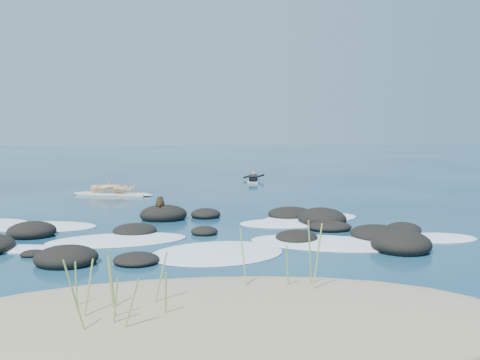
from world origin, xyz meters
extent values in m
plane|color=#0A2642|center=(0.00, 0.00, 0.00)|extent=(160.00, 160.00, 0.00)
ellipsoid|color=#9E8966|center=(0.00, -8.20, 0.00)|extent=(9.00, 4.40, 0.60)
cylinder|color=#8BAC53|center=(-1.43, -8.16, 0.56)|extent=(0.11, 0.11, 0.87)
cylinder|color=#8BAC53|center=(1.25, -7.29, 0.52)|extent=(0.08, 0.12, 0.80)
cylinder|color=#8BAC53|center=(-1.35, -8.62, 0.67)|extent=(0.07, 0.28, 1.08)
cylinder|color=#8BAC53|center=(-1.94, -7.97, 0.51)|extent=(0.03, 0.07, 0.79)
cylinder|color=#8BAC53|center=(-1.30, -8.77, 0.50)|extent=(0.12, 0.09, 0.75)
cylinder|color=#8BAC53|center=(-1.75, -8.99, 0.67)|extent=(0.25, 0.21, 1.06)
cylinder|color=#8BAC53|center=(-1.70, -8.40, 0.57)|extent=(0.15, 0.22, 0.89)
cylinder|color=#8BAC53|center=(-1.09, -8.94, 0.52)|extent=(0.24, 0.09, 0.78)
cylinder|color=#8BAC53|center=(1.63, -7.23, 0.72)|extent=(0.15, 0.20, 1.18)
cylinder|color=#8BAC53|center=(-0.66, -8.54, 0.50)|extent=(0.05, 0.18, 0.76)
cylinder|color=#8BAC53|center=(0.55, -7.18, 0.65)|extent=(0.13, 0.22, 1.04)
cylinder|color=#8BAC53|center=(1.68, -7.49, 0.70)|extent=(0.22, 0.19, 1.15)
cylinder|color=#8BAC53|center=(-0.76, -8.00, 0.57)|extent=(0.24, 0.06, 0.88)
ellipsoid|color=black|center=(3.63, -1.37, 0.08)|extent=(1.26, 1.04, 0.31)
ellipsoid|color=black|center=(0.32, 1.19, 0.09)|extent=(1.05, 1.20, 0.36)
ellipsoid|color=black|center=(-3.68, -3.66, 0.04)|extent=(0.62, 0.54, 0.18)
ellipsoid|color=black|center=(-4.33, -1.36, 0.13)|extent=(1.61, 1.59, 0.50)
ellipsoid|color=black|center=(-1.39, -4.51, 0.06)|extent=(1.10, 1.15, 0.26)
ellipsoid|color=black|center=(4.57, -2.61, 0.10)|extent=(1.46, 1.72, 0.41)
ellipsoid|color=black|center=(-1.69, -1.28, 0.08)|extent=(1.18, 1.37, 0.32)
ellipsoid|color=black|center=(-1.00, 0.87, 0.15)|extent=(1.62, 1.43, 0.60)
ellipsoid|color=black|center=(3.31, -0.61, 0.05)|extent=(0.69, 0.71, 0.21)
ellipsoid|color=black|center=(-2.82, -4.43, 0.12)|extent=(1.46, 1.41, 0.50)
ellipsoid|color=black|center=(0.16, -1.59, 0.07)|extent=(0.73, 0.79, 0.27)
ellipsoid|color=black|center=(3.67, -0.41, 0.15)|extent=(1.49, 1.73, 0.62)
ellipsoid|color=black|center=(2.42, -2.65, 0.08)|extent=(1.33, 1.50, 0.31)
ellipsoid|color=black|center=(4.57, -3.99, 0.15)|extent=(1.75, 1.86, 0.61)
ellipsoid|color=black|center=(2.99, 0.90, 0.10)|extent=(1.98, 2.08, 0.41)
ellipsoid|color=black|center=(5.44, -2.09, 0.10)|extent=(0.98, 0.93, 0.40)
ellipsoid|color=white|center=(0.35, -3.87, 0.01)|extent=(3.70, 3.26, 0.12)
ellipsoid|color=white|center=(-2.04, -2.20, 0.01)|extent=(3.72, 2.33, 0.12)
ellipsoid|color=white|center=(6.02, -2.84, 0.01)|extent=(2.08, 1.36, 0.12)
ellipsoid|color=white|center=(2.55, -0.32, 0.01)|extent=(2.65, 1.64, 0.12)
ellipsoid|color=white|center=(-4.16, -2.98, 0.01)|extent=(3.45, 1.51, 0.12)
ellipsoid|color=white|center=(3.56, 0.52, 0.01)|extent=(3.66, 2.86, 0.12)
ellipsoid|color=white|center=(-4.39, -0.08, 0.01)|extent=(3.33, 2.14, 0.12)
ellipsoid|color=white|center=(3.03, -3.11, 0.01)|extent=(4.16, 3.16, 0.12)
ellipsoid|color=white|center=(-1.11, 1.11, 0.01)|extent=(1.10, 0.90, 0.12)
cube|color=#F6ECC4|center=(-3.33, 7.17, 0.05)|extent=(2.98, 1.43, 0.10)
ellipsoid|color=#F6ECC4|center=(-1.92, 6.75, 0.05)|extent=(0.66, 0.49, 0.11)
ellipsoid|color=#F6ECC4|center=(-4.73, 7.59, 0.05)|extent=(0.66, 0.49, 0.11)
imported|color=tan|center=(-3.33, 7.17, 1.06)|extent=(0.64, 0.80, 1.91)
cube|color=silver|center=(3.38, 12.47, 0.05)|extent=(0.92, 2.44, 0.09)
ellipsoid|color=silver|center=(3.57, 13.64, 0.05)|extent=(0.37, 0.56, 0.09)
cube|color=black|center=(3.38, 12.47, 0.22)|extent=(0.67, 1.51, 0.24)
sphere|color=#AF725C|center=(3.52, 13.30, 0.35)|extent=(0.29, 0.29, 0.25)
cylinder|color=black|center=(3.24, 13.51, 0.21)|extent=(0.60, 0.23, 0.27)
cylinder|color=black|center=(3.84, 13.41, 0.21)|extent=(0.56, 0.40, 0.27)
cube|color=black|center=(3.25, 11.66, 0.17)|extent=(0.46, 0.65, 0.15)
cylinder|color=black|center=(-1.11, 1.01, 0.46)|extent=(0.27, 0.54, 0.26)
sphere|color=black|center=(-1.11, 1.25, 0.46)|extent=(0.28, 0.28, 0.27)
sphere|color=black|center=(-1.11, 0.76, 0.46)|extent=(0.25, 0.25, 0.25)
sphere|color=black|center=(-1.11, 1.41, 0.55)|extent=(0.20, 0.20, 0.20)
cone|color=black|center=(-1.11, 1.52, 0.54)|extent=(0.10, 0.12, 0.10)
cone|color=black|center=(-1.16, 1.40, 0.63)|extent=(0.09, 0.07, 0.10)
cone|color=black|center=(-1.06, 1.40, 0.63)|extent=(0.09, 0.07, 0.10)
cylinder|color=black|center=(-1.18, 1.19, 0.18)|extent=(0.07, 0.07, 0.35)
cylinder|color=black|center=(-1.04, 1.19, 0.18)|extent=(0.07, 0.07, 0.35)
cylinder|color=black|center=(-1.18, 0.82, 0.18)|extent=(0.07, 0.07, 0.35)
cylinder|color=black|center=(-1.04, 0.82, 0.18)|extent=(0.07, 0.07, 0.35)
cylinder|color=black|center=(-1.11, 0.64, 0.51)|extent=(0.05, 0.26, 0.15)
camera|label=1|loc=(-0.44, -15.59, 2.76)|focal=40.00mm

